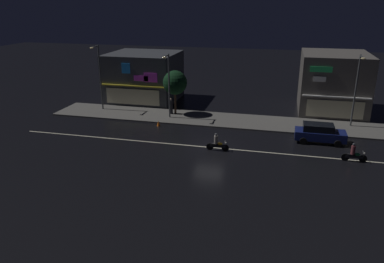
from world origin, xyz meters
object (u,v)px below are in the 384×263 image
(streetlamp_west, at_px, (99,72))
(streetlamp_east, at_px, (357,85))
(parked_car_near_kerb, at_px, (320,133))
(traffic_cone, at_px, (158,123))
(streetlamp_mid, at_px, (168,81))
(pedestrian_on_sidewalk, at_px, (171,107))
(motorcycle_following, at_px, (217,143))
(motorcycle_lead, at_px, (354,154))

(streetlamp_west, xyz_separation_m, streetlamp_east, (26.58, 0.22, -0.11))
(parked_car_near_kerb, relative_size, traffic_cone, 7.82)
(streetlamp_mid, relative_size, pedestrian_on_sidewalk, 3.81)
(streetlamp_east, bearing_deg, motorcycle_following, -142.51)
(parked_car_near_kerb, height_order, motorcycle_lead, parked_car_near_kerb)
(pedestrian_on_sidewalk, relative_size, motorcycle_following, 0.92)
(streetlamp_west, relative_size, pedestrian_on_sidewalk, 4.11)
(motorcycle_lead, bearing_deg, traffic_cone, -14.27)
(streetlamp_east, relative_size, motorcycle_lead, 3.66)
(pedestrian_on_sidewalk, bearing_deg, streetlamp_west, -65.60)
(streetlamp_west, relative_size, motorcycle_lead, 3.77)
(streetlamp_east, relative_size, traffic_cone, 12.66)
(streetlamp_mid, height_order, parked_car_near_kerb, streetlamp_mid)
(streetlamp_west, xyz_separation_m, traffic_cone, (8.01, -3.76, -4.09))
(streetlamp_mid, distance_m, motorcycle_following, 10.49)
(pedestrian_on_sidewalk, relative_size, motorcycle_lead, 0.92)
(motorcycle_following, xyz_separation_m, traffic_cone, (-6.82, 5.03, -0.36))
(parked_car_near_kerb, bearing_deg, streetlamp_east, -124.11)
(streetlamp_west, height_order, motorcycle_following, streetlamp_west)
(streetlamp_east, height_order, motorcycle_following, streetlamp_east)
(streetlamp_east, xyz_separation_m, motorcycle_following, (-11.75, -9.01, -3.62))
(streetlamp_mid, xyz_separation_m, motorcycle_lead, (17.16, -7.20, -3.46))
(motorcycle_lead, xyz_separation_m, traffic_cone, (-17.52, 4.73, -0.36))
(parked_car_near_kerb, xyz_separation_m, traffic_cone, (-15.21, 0.97, -0.59))
(streetlamp_west, xyz_separation_m, motorcycle_lead, (25.52, -8.49, -3.73))
(pedestrian_on_sidewalk, xyz_separation_m, motorcycle_following, (6.71, -9.01, -0.31))
(pedestrian_on_sidewalk, bearing_deg, streetlamp_mid, 31.75)
(motorcycle_following, distance_m, traffic_cone, 8.48)
(traffic_cone, bearing_deg, motorcycle_following, -36.39)
(motorcycle_following, bearing_deg, pedestrian_on_sidewalk, -56.06)
(streetlamp_east, relative_size, parked_car_near_kerb, 1.62)
(streetlamp_mid, bearing_deg, pedestrian_on_sidewalk, 98.92)
(streetlamp_west, distance_m, parked_car_near_kerb, 23.95)
(streetlamp_west, height_order, motorcycle_lead, streetlamp_west)
(motorcycle_lead, distance_m, traffic_cone, 18.15)
(parked_car_near_kerb, bearing_deg, motorcycle_lead, 121.54)
(streetlamp_east, xyz_separation_m, pedestrian_on_sidewalk, (-18.45, 0.00, -3.32))
(pedestrian_on_sidewalk, relative_size, traffic_cone, 3.17)
(parked_car_near_kerb, relative_size, motorcycle_lead, 2.26)
(streetlamp_west, bearing_deg, traffic_cone, -25.16)
(pedestrian_on_sidewalk, bearing_deg, motorcycle_lead, 86.23)
(streetlamp_west, height_order, streetlamp_east, streetlamp_west)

